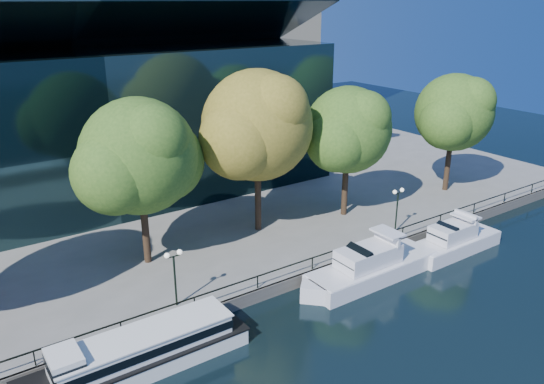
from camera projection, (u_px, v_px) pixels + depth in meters
ground at (284, 321)px, 35.78m from camera, size 160.00×160.00×0.00m
promenade at (107, 175)px, 63.72m from camera, size 90.00×67.08×1.00m
railing at (258, 276)px, 37.63m from camera, size 88.20×0.08×0.99m
convention_building at (75, 121)px, 55.29m from camera, size 50.00×24.57×21.43m
tour_boat at (132, 354)px, 30.58m from camera, size 14.67×3.27×2.78m
cruiser_near at (368, 267)px, 40.67m from camera, size 12.57×3.24×3.64m
cruiser_far at (452, 241)px, 45.14m from camera, size 10.21×2.83×3.33m
tree_2 at (142, 158)px, 38.95m from camera, size 10.84×8.89×12.98m
tree_3 at (260, 128)px, 44.57m from camera, size 11.76×9.65×14.21m
tree_4 at (349, 132)px, 48.29m from camera, size 9.93×8.14×12.25m
tree_5 at (455, 114)px, 54.76m from camera, size 9.98×8.19×12.46m
lamp_1 at (174, 266)px, 34.84m from camera, size 1.26×0.36×4.03m
lamp_2 at (398, 200)px, 46.14m from camera, size 1.26×0.36×4.03m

